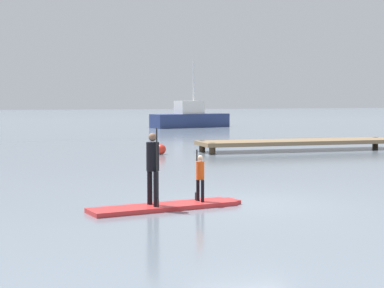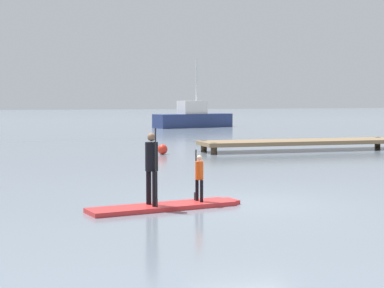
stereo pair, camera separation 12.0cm
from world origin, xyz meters
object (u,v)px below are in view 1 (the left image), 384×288
object	(u,v)px
paddler_adult	(153,164)
paddler_child_solo	(200,176)
paddleboard_near	(166,207)
fishing_boat_green_midground	(190,118)
mooring_buoy_near	(161,149)

from	to	relation	value
paddler_adult	paddler_child_solo	bearing A→B (deg)	12.22
paddleboard_near	fishing_boat_green_midground	size ratio (longest dim) A/B	0.51
paddler_child_solo	mooring_buoy_near	xyz separation A→B (m)	(2.32, 13.17, -0.47)
paddler_adult	mooring_buoy_near	bearing A→B (deg)	75.47
mooring_buoy_near	fishing_boat_green_midground	bearing A→B (deg)	70.73
paddler_child_solo	fishing_boat_green_midground	bearing A→B (deg)	73.93
paddler_child_solo	fishing_boat_green_midground	size ratio (longest dim) A/B	0.17
paddleboard_near	paddler_child_solo	xyz separation A→B (m)	(0.84, 0.18, 0.64)
paddler_adult	fishing_boat_green_midground	world-z (taller)	fishing_boat_green_midground
paddler_child_solo	mooring_buoy_near	world-z (taller)	paddler_child_solo
paddler_adult	fishing_boat_green_midground	distance (m)	39.27
mooring_buoy_near	paddler_child_solo	bearing A→B (deg)	-100.00
paddler_adult	mooring_buoy_near	world-z (taller)	paddler_adult
paddleboard_near	fishing_boat_green_midground	distance (m)	39.11
paddler_adult	paddler_child_solo	size ratio (longest dim) A/B	1.45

